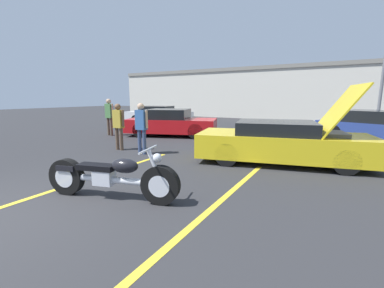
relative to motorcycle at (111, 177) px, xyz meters
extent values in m
cube|color=yellow|center=(-1.33, 0.90, -0.41)|extent=(0.12, 5.17, 0.01)
cube|color=yellow|center=(1.79, 0.90, -0.41)|extent=(0.12, 5.17, 0.01)
cube|color=beige|center=(-0.96, 20.74, 1.79)|extent=(32.00, 4.00, 4.40)
cube|color=gray|center=(-0.96, 20.74, 3.84)|extent=(32.00, 4.20, 0.30)
cylinder|color=black|center=(0.93, 0.25, -0.07)|extent=(0.71, 0.33, 0.69)
cylinder|color=black|center=(-0.91, -0.25, -0.07)|extent=(0.71, 0.33, 0.69)
cylinder|color=silver|center=(0.93, 0.25, -0.07)|extent=(0.41, 0.26, 0.38)
cylinder|color=silver|center=(-0.91, -0.25, -0.07)|extent=(0.41, 0.26, 0.38)
cylinder|color=silver|center=(0.01, 0.00, -0.05)|extent=(1.59, 0.54, 0.12)
cube|color=silver|center=(-0.13, -0.04, -0.01)|extent=(0.41, 0.33, 0.28)
ellipsoid|color=black|center=(0.29, 0.07, 0.23)|extent=(0.56, 0.40, 0.26)
cube|color=black|center=(-0.27, -0.07, 0.17)|extent=(0.76, 0.44, 0.10)
cube|color=black|center=(-0.86, -0.24, 0.12)|extent=(0.42, 0.31, 0.10)
cylinder|color=silver|center=(0.84, 0.22, 0.26)|extent=(0.31, 0.15, 0.63)
cylinder|color=silver|center=(0.73, 0.19, 0.55)|extent=(0.22, 0.69, 0.04)
sphere|color=silver|center=(0.88, 0.23, 0.41)|extent=(0.16, 0.16, 0.16)
cylinder|color=silver|center=(-0.43, -0.01, -0.11)|extent=(1.22, 0.41, 0.09)
cube|color=yellow|center=(2.19, 4.26, 0.09)|extent=(4.91, 2.79, 0.66)
cube|color=black|center=(2.01, 4.22, 0.59)|extent=(2.39, 2.03, 0.34)
cylinder|color=black|center=(3.76, 3.83, -0.10)|extent=(0.66, 0.36, 0.63)
cylinder|color=black|center=(3.40, 5.35, -0.10)|extent=(0.66, 0.36, 0.63)
cylinder|color=black|center=(0.97, 3.18, -0.10)|extent=(0.66, 0.36, 0.63)
cylinder|color=black|center=(0.61, 4.70, -0.10)|extent=(0.66, 0.36, 0.63)
cube|color=yellow|center=(3.47, 4.56, 1.08)|extent=(1.31, 1.82, 1.35)
cube|color=#4C4C51|center=(3.42, 4.55, 0.38)|extent=(0.81, 1.09, 0.28)
cube|color=white|center=(-7.24, 11.15, 0.11)|extent=(4.68, 2.48, 0.68)
cube|color=black|center=(-7.42, 11.12, 0.64)|extent=(2.24, 1.88, 0.38)
cylinder|color=black|center=(-5.75, 10.66, -0.09)|extent=(0.68, 0.33, 0.65)
cylinder|color=black|center=(-6.01, 12.14, -0.09)|extent=(0.68, 0.33, 0.65)
cylinder|color=black|center=(-8.47, 10.17, -0.09)|extent=(0.68, 0.33, 0.65)
cylinder|color=black|center=(-8.73, 11.65, -0.09)|extent=(0.68, 0.33, 0.65)
cube|color=navy|center=(4.87, 9.51, 0.11)|extent=(4.49, 3.32, 0.64)
cube|color=black|center=(4.71, 9.57, 0.66)|extent=(2.35, 2.28, 0.47)
cylinder|color=black|center=(3.38, 9.22, -0.06)|extent=(0.74, 0.48, 0.71)
cylinder|color=black|center=(4.02, 10.77, -0.06)|extent=(0.74, 0.48, 0.71)
cube|color=red|center=(-3.45, 7.12, 0.09)|extent=(4.60, 3.22, 0.63)
cube|color=black|center=(-3.61, 7.07, 0.63)|extent=(2.36, 2.28, 0.46)
cylinder|color=black|center=(-1.94, 6.74, -0.07)|extent=(0.72, 0.43, 0.69)
cylinder|color=black|center=(-2.51, 8.37, -0.07)|extent=(0.72, 0.43, 0.69)
cylinder|color=black|center=(-4.39, 5.88, -0.07)|extent=(0.72, 0.43, 0.69)
cylinder|color=black|center=(-4.96, 7.51, -0.07)|extent=(0.72, 0.43, 0.69)
cylinder|color=brown|center=(-6.19, 5.65, 0.02)|extent=(0.12, 0.12, 0.85)
cylinder|color=brown|center=(-5.99, 5.65, 0.02)|extent=(0.12, 0.12, 0.85)
cube|color=#4C7F47|center=(-6.09, 5.65, 0.78)|extent=(0.36, 0.20, 0.68)
cylinder|color=tan|center=(-6.31, 5.65, 0.82)|extent=(0.08, 0.08, 0.61)
cylinder|color=tan|center=(-5.87, 5.65, 0.82)|extent=(0.08, 0.08, 0.61)
sphere|color=tan|center=(-6.09, 5.65, 1.24)|extent=(0.23, 0.23, 0.23)
cylinder|color=brown|center=(-3.23, 3.33, -0.02)|extent=(0.12, 0.12, 0.78)
cylinder|color=brown|center=(-3.03, 3.33, -0.02)|extent=(0.12, 0.12, 0.78)
cube|color=#B29933|center=(-3.13, 3.33, 0.68)|extent=(0.36, 0.20, 0.62)
cylinder|color=brown|center=(-3.35, 3.33, 0.72)|extent=(0.08, 0.08, 0.56)
cylinder|color=brown|center=(-2.91, 3.33, 0.72)|extent=(0.08, 0.08, 0.56)
sphere|color=brown|center=(-3.13, 3.33, 1.10)|extent=(0.21, 0.21, 0.21)
cylinder|color=#38476B|center=(-2.11, 3.21, -0.01)|extent=(0.12, 0.12, 0.80)
cylinder|color=#38476B|center=(-1.91, 3.21, -0.01)|extent=(0.12, 0.12, 0.80)
cube|color=#335B93|center=(-2.01, 3.21, 0.71)|extent=(0.36, 0.20, 0.63)
cylinder|color=tan|center=(-2.23, 3.21, 0.74)|extent=(0.08, 0.08, 0.57)
cylinder|color=tan|center=(-1.79, 3.21, 0.74)|extent=(0.08, 0.08, 0.57)
sphere|color=tan|center=(-2.01, 3.21, 1.13)|extent=(0.22, 0.22, 0.22)
camera|label=1|loc=(3.48, -3.15, 1.43)|focal=24.00mm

